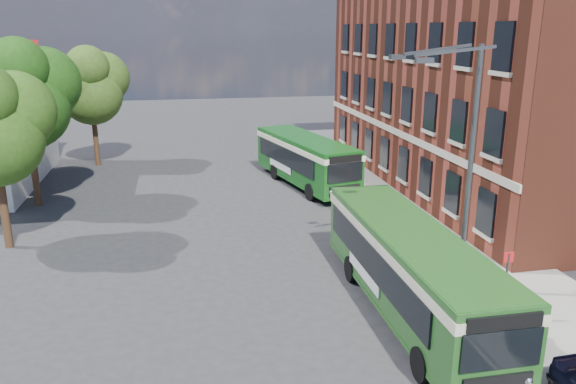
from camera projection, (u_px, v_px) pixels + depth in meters
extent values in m
plane|color=#2A2A2D|center=(310.00, 283.00, 21.72)|extent=(120.00, 120.00, 0.00)
cube|color=gray|center=(401.00, 208.00, 30.55)|extent=(6.00, 48.00, 0.15)
cube|color=beige|center=(347.00, 212.00, 29.99)|extent=(0.12, 48.00, 0.01)
cube|color=maroon|center=(490.00, 88.00, 33.96)|extent=(12.00, 26.00, 12.00)
cube|color=beige|center=(393.00, 131.00, 33.50)|extent=(0.12, 26.00, 0.35)
cylinder|color=#3E4043|center=(30.00, 124.00, 30.34)|extent=(0.10, 0.10, 9.00)
cube|color=red|center=(29.00, 46.00, 29.27)|extent=(0.90, 0.02, 0.60)
cylinder|color=#3E4043|center=(459.00, 290.00, 20.78)|extent=(0.44, 0.44, 0.30)
cylinder|color=#3E4043|center=(469.00, 177.00, 19.55)|extent=(0.18, 0.18, 9.00)
cube|color=#3E4043|center=(455.00, 51.00, 17.55)|extent=(2.58, 0.46, 0.37)
cube|color=#3E4043|center=(438.00, 50.00, 18.67)|extent=(2.58, 0.46, 0.37)
cube|color=#3E4043|center=(424.00, 60.00, 16.93)|extent=(0.55, 0.22, 0.16)
cube|color=#3E4043|center=(397.00, 57.00, 18.97)|extent=(0.55, 0.22, 0.16)
cylinder|color=#3E4043|center=(505.00, 288.00, 18.47)|extent=(0.08, 0.08, 2.50)
cube|color=red|center=(509.00, 257.00, 18.16)|extent=(0.35, 0.04, 0.35)
cube|color=#21531D|center=(410.00, 265.00, 19.02)|extent=(2.55, 11.18, 2.45)
cube|color=#21531D|center=(408.00, 299.00, 19.38)|extent=(2.59, 11.22, 0.14)
cube|color=black|center=(371.00, 261.00, 19.03)|extent=(0.12, 9.37, 1.10)
cube|color=black|center=(441.00, 255.00, 19.50)|extent=(0.12, 9.37, 1.10)
cube|color=beige|center=(411.00, 242.00, 18.79)|extent=(2.61, 11.24, 0.32)
cube|color=#21531D|center=(412.00, 232.00, 18.69)|extent=(2.45, 11.08, 0.12)
cube|color=black|center=(501.00, 350.00, 13.68)|extent=(2.15, 0.09, 1.05)
cube|color=black|center=(505.00, 322.00, 13.46)|extent=(2.00, 0.09, 0.38)
sphere|color=silver|center=(528.00, 381.00, 14.13)|extent=(0.26, 0.26, 0.26)
cube|color=black|center=(359.00, 208.00, 24.25)|extent=(2.00, 0.09, 0.90)
cube|color=white|center=(363.00, 273.00, 19.90)|extent=(0.05, 3.20, 0.45)
cylinder|color=black|center=(421.00, 364.00, 15.60)|extent=(0.28, 1.00, 1.00)
cylinder|color=black|center=(498.00, 355.00, 16.03)|extent=(0.28, 1.00, 1.00)
cylinder|color=black|center=(351.00, 269.00, 21.79)|extent=(0.28, 1.00, 1.00)
cylinder|color=black|center=(408.00, 264.00, 22.22)|extent=(0.28, 1.00, 1.00)
cube|color=#115015|center=(305.00, 157.00, 34.77)|extent=(4.64, 10.07, 2.45)
cube|color=#115015|center=(305.00, 177.00, 35.13)|extent=(4.69, 10.12, 0.14)
cube|color=black|center=(285.00, 156.00, 34.49)|extent=(1.87, 7.78, 1.10)
cube|color=black|center=(322.00, 153.00, 35.51)|extent=(1.87, 7.78, 1.10)
cube|color=#F5EFC9|center=(306.00, 144.00, 34.54)|extent=(4.71, 10.15, 0.32)
cube|color=#115015|center=(306.00, 139.00, 34.44)|extent=(4.52, 9.95, 0.12)
cube|color=black|center=(345.00, 173.00, 30.43)|extent=(2.11, 0.56, 1.05)
cube|color=black|center=(346.00, 159.00, 30.21)|extent=(1.97, 0.53, 0.38)
cube|color=black|center=(345.00, 190.00, 30.70)|extent=(1.87, 0.51, 0.55)
sphere|color=silver|center=(331.00, 192.00, 30.38)|extent=(0.26, 0.26, 0.26)
sphere|color=silver|center=(358.00, 188.00, 31.06)|extent=(0.26, 0.26, 0.26)
cube|color=black|center=(274.00, 140.00, 39.00)|extent=(1.97, 0.53, 0.90)
cube|color=white|center=(280.00, 166.00, 35.31)|extent=(0.76, 3.13, 0.45)
cylinder|color=black|center=(311.00, 192.00, 31.98)|extent=(0.50, 1.04, 1.00)
cylinder|color=black|center=(346.00, 187.00, 32.90)|extent=(0.50, 1.04, 1.00)
cylinder|color=black|center=(275.00, 172.00, 36.49)|extent=(0.50, 1.04, 1.00)
cylinder|color=black|center=(307.00, 168.00, 37.41)|extent=(0.50, 1.04, 1.00)
imported|color=black|center=(468.00, 287.00, 18.86)|extent=(0.83, 0.79, 1.91)
imported|color=black|center=(513.00, 318.00, 17.34)|extent=(0.71, 0.56, 1.45)
cylinder|color=#372414|center=(4.00, 210.00, 24.78)|extent=(0.36, 0.36, 3.53)
sphere|color=#284A13|center=(14.00, 111.00, 24.34)|extent=(3.53, 3.53, 3.53)
cylinder|color=#372414|center=(34.00, 171.00, 30.71)|extent=(0.36, 0.36, 3.89)
sphere|color=#193D0F|center=(26.00, 107.00, 29.71)|extent=(4.60, 4.60, 4.60)
sphere|color=#193D0F|center=(44.00, 83.00, 30.22)|extent=(3.89, 3.89, 3.89)
sphere|color=#193D0F|center=(5.00, 95.00, 28.78)|extent=(3.54, 3.54, 3.54)
sphere|color=#193D0F|center=(16.00, 68.00, 28.31)|extent=(3.19, 3.19, 3.19)
cylinder|color=#372414|center=(96.00, 141.00, 39.82)|extent=(0.36, 0.36, 3.60)
sphere|color=#304A17|center=(91.00, 94.00, 38.90)|extent=(4.25, 4.25, 4.25)
sphere|color=#304A17|center=(103.00, 78.00, 39.37)|extent=(3.60, 3.60, 3.60)
sphere|color=#304A17|center=(78.00, 86.00, 38.04)|extent=(3.27, 3.27, 3.27)
sphere|color=#304A17|center=(87.00, 67.00, 37.60)|extent=(2.95, 2.95, 2.95)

